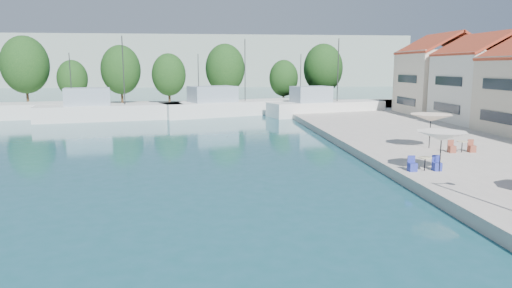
{
  "coord_description": "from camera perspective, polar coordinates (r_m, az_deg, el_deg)",
  "views": [
    {
      "loc": [
        -4.17,
        -2.13,
        6.22
      ],
      "look_at": [
        -1.22,
        26.0,
        1.42
      ],
      "focal_mm": 32.0,
      "sensor_mm": 36.0,
      "label": 1
    }
  ],
  "objects": [
    {
      "name": "quay_far",
      "position": [
        69.49,
        -9.14,
        4.61
      ],
      "size": [
        90.0,
        16.0,
        0.6
      ],
      "primitive_type": "cube",
      "color": "#A79F96",
      "rests_on": "ground"
    },
    {
      "name": "building_05",
      "position": [
        52.36,
        26.82,
        7.55
      ],
      "size": [
        8.4,
        8.8,
        9.7
      ],
      "color": "silver",
      "rests_on": "quay_right"
    },
    {
      "name": "hill_east",
      "position": [
        187.41,
        7.77,
        9.46
      ],
      "size": [
        140.0,
        40.0,
        12.0
      ],
      "primitive_type": "cube",
      "color": "#94A194",
      "rests_on": "ground"
    },
    {
      "name": "tree_05",
      "position": [
        71.97,
        -10.85,
        8.5
      ],
      "size": [
        5.19,
        5.19,
        7.68
      ],
      "color": "#3F2B19",
      "rests_on": "quay_far"
    },
    {
      "name": "tree_07",
      "position": [
        72.24,
        3.47,
        8.22
      ],
      "size": [
        4.54,
        4.54,
        6.71
      ],
      "color": "#3F2B19",
      "rests_on": "quay_far"
    },
    {
      "name": "trawler_02",
      "position": [
        56.88,
        -18.15,
        3.95
      ],
      "size": [
        17.27,
        7.81,
        10.2
      ],
      "rotation": [
        0.0,
        0.0,
        0.21
      ],
      "color": "silver",
      "rests_on": "ground"
    },
    {
      "name": "hill_west",
      "position": [
        164.19,
        -15.25,
        9.91
      ],
      "size": [
        180.0,
        40.0,
        16.0
      ],
      "primitive_type": "cube",
      "color": "#94A194",
      "rests_on": "ground"
    },
    {
      "name": "trawler_04",
      "position": [
        59.58,
        8.49,
        4.56
      ],
      "size": [
        15.94,
        8.17,
        10.2
      ],
      "rotation": [
        0.0,
        0.0,
        0.28
      ],
      "color": "white",
      "rests_on": "ground"
    },
    {
      "name": "cafe_table_03",
      "position": [
        33.23,
        24.33,
        -0.48
      ],
      "size": [
        1.82,
        0.7,
        0.76
      ],
      "color": "black",
      "rests_on": "quay_right"
    },
    {
      "name": "cafe_table_02",
      "position": [
        26.54,
        20.34,
        -2.57
      ],
      "size": [
        1.82,
        0.7,
        0.76
      ],
      "color": "black",
      "rests_on": "quay_right"
    },
    {
      "name": "tree_06",
      "position": [
        73.71,
        -3.88,
        9.39
      ],
      "size": [
        6.26,
        6.26,
        9.26
      ],
      "color": "#3F2B19",
      "rests_on": "quay_far"
    },
    {
      "name": "building_06",
      "position": [
        60.14,
        22.2,
        8.23
      ],
      "size": [
        9.0,
        8.8,
        10.2
      ],
      "color": "beige",
      "rests_on": "quay_right"
    },
    {
      "name": "tree_02",
      "position": [
        77.87,
        -26.92,
        8.82
      ],
      "size": [
        6.94,
        6.94,
        10.27
      ],
      "color": "#3F2B19",
      "rests_on": "quay_far"
    },
    {
      "name": "umbrella_cream",
      "position": [
        33.93,
        21.02,
        3.09
      ],
      "size": [
        2.92,
        2.92,
        2.39
      ],
      "color": "black",
      "rests_on": "quay_right"
    },
    {
      "name": "tree_03",
      "position": [
        75.67,
        -21.97,
        7.59
      ],
      "size": [
        4.51,
        4.51,
        6.68
      ],
      "color": "#3F2B19",
      "rests_on": "quay_far"
    },
    {
      "name": "tree_04",
      "position": [
        74.52,
        -16.54,
        8.89
      ],
      "size": [
        6.06,
        6.06,
        8.97
      ],
      "color": "#3F2B19",
      "rests_on": "quay_far"
    },
    {
      "name": "umbrella_white",
      "position": [
        26.42,
        22.18,
        0.93
      ],
      "size": [
        2.69,
        2.69,
        2.21
      ],
      "color": "black",
      "rests_on": "quay_right"
    },
    {
      "name": "tree_08",
      "position": [
        75.27,
        8.38,
        9.34
      ],
      "size": [
        6.29,
        6.29,
        9.32
      ],
      "color": "#3F2B19",
      "rests_on": "quay_far"
    },
    {
      "name": "trawler_03",
      "position": [
        59.72,
        -3.38,
        4.65
      ],
      "size": [
        19.12,
        11.64,
        10.2
      ],
      "rotation": [
        0.0,
        0.0,
        0.39
      ],
      "color": "white",
      "rests_on": "ground"
    }
  ]
}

